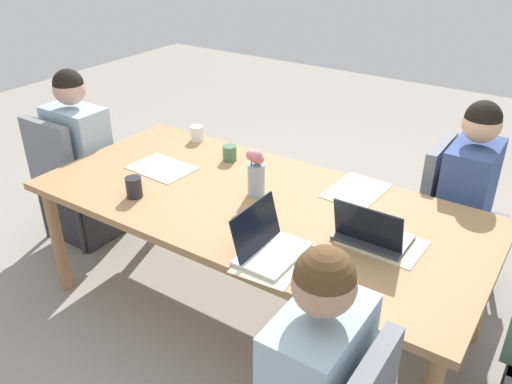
{
  "coord_description": "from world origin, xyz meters",
  "views": [
    {
      "loc": [
        1.3,
        -1.96,
        2.05
      ],
      "look_at": [
        0.0,
        0.0,
        0.78
      ],
      "focal_mm": 36.88,
      "sensor_mm": 36.0,
      "label": 1
    }
  ],
  "objects_px": {
    "laptop_near_left_far": "(267,245)",
    "laptop_head_right_left_near": "(371,234)",
    "person_head_left_right_near": "(83,168)",
    "coffee_mug_near_left": "(134,187)",
    "coffee_mug_near_right": "(197,133)",
    "dining_table": "(256,211)",
    "person_far_left_mid": "(462,214)",
    "coffee_mug_centre_left": "(230,153)",
    "chair_far_left_mid": "(451,210)",
    "flower_vase": "(256,172)",
    "chair_head_left_right_near": "(68,174)"
  },
  "relations": [
    {
      "from": "person_far_left_mid",
      "to": "person_head_left_right_near",
      "type": "xyz_separation_m",
      "value": [
        -2.28,
        -0.79,
        0.0
      ]
    },
    {
      "from": "coffee_mug_centre_left",
      "to": "coffee_mug_near_left",
      "type": "bearing_deg",
      "value": -102.54
    },
    {
      "from": "laptop_near_left_far",
      "to": "coffee_mug_centre_left",
      "type": "bearing_deg",
      "value": 135.66
    },
    {
      "from": "chair_far_left_mid",
      "to": "coffee_mug_centre_left",
      "type": "bearing_deg",
      "value": -154.7
    },
    {
      "from": "person_far_left_mid",
      "to": "laptop_near_left_far",
      "type": "relative_size",
      "value": 3.73
    },
    {
      "from": "person_head_left_right_near",
      "to": "chair_far_left_mid",
      "type": "bearing_deg",
      "value": 21.14
    },
    {
      "from": "dining_table",
      "to": "coffee_mug_near_right",
      "type": "bearing_deg",
      "value": 148.96
    },
    {
      "from": "dining_table",
      "to": "laptop_head_right_left_near",
      "type": "relative_size",
      "value": 7.31
    },
    {
      "from": "coffee_mug_near_left",
      "to": "laptop_near_left_far",
      "type": "bearing_deg",
      "value": -3.6
    },
    {
      "from": "person_head_left_right_near",
      "to": "flower_vase",
      "type": "bearing_deg",
      "value": 0.59
    },
    {
      "from": "laptop_near_left_far",
      "to": "laptop_head_right_left_near",
      "type": "xyz_separation_m",
      "value": [
        0.34,
        0.33,
        -0.0
      ]
    },
    {
      "from": "dining_table",
      "to": "chair_far_left_mid",
      "type": "distance_m",
      "value": 1.2
    },
    {
      "from": "chair_head_left_right_near",
      "to": "laptop_near_left_far",
      "type": "height_order",
      "value": "laptop_near_left_far"
    },
    {
      "from": "laptop_head_right_left_near",
      "to": "dining_table",
      "type": "bearing_deg",
      "value": 177.01
    },
    {
      "from": "dining_table",
      "to": "coffee_mug_centre_left",
      "type": "bearing_deg",
      "value": 141.19
    },
    {
      "from": "person_far_left_mid",
      "to": "coffee_mug_near_right",
      "type": "xyz_separation_m",
      "value": [
        -1.62,
        -0.37,
        0.25
      ]
    },
    {
      "from": "coffee_mug_centre_left",
      "to": "laptop_near_left_far",
      "type": "bearing_deg",
      "value": -44.34
    },
    {
      "from": "chair_far_left_mid",
      "to": "coffee_mug_near_left",
      "type": "relative_size",
      "value": 8.22
    },
    {
      "from": "coffee_mug_near_right",
      "to": "coffee_mug_near_left",
      "type": "bearing_deg",
      "value": -74.51
    },
    {
      "from": "laptop_near_left_far",
      "to": "coffee_mug_near_left",
      "type": "height_order",
      "value": "laptop_near_left_far"
    },
    {
      "from": "person_head_left_right_near",
      "to": "coffee_mug_near_left",
      "type": "xyz_separation_m",
      "value": [
        0.87,
        -0.35,
        0.26
      ]
    },
    {
      "from": "laptop_near_left_far",
      "to": "laptop_head_right_left_near",
      "type": "relative_size",
      "value": 1.0
    },
    {
      "from": "coffee_mug_near_right",
      "to": "laptop_head_right_left_near",
      "type": "bearing_deg",
      "value": -19.33
    },
    {
      "from": "dining_table",
      "to": "person_far_left_mid",
      "type": "relative_size",
      "value": 1.96
    },
    {
      "from": "person_far_left_mid",
      "to": "chair_head_left_right_near",
      "type": "bearing_deg",
      "value": -159.66
    },
    {
      "from": "dining_table",
      "to": "laptop_near_left_far",
      "type": "relative_size",
      "value": 7.31
    },
    {
      "from": "chair_head_left_right_near",
      "to": "coffee_mug_centre_left",
      "type": "relative_size",
      "value": 9.88
    },
    {
      "from": "dining_table",
      "to": "laptop_near_left_far",
      "type": "distance_m",
      "value": 0.49
    },
    {
      "from": "chair_far_left_mid",
      "to": "coffee_mug_near_right",
      "type": "xyz_separation_m",
      "value": [
        -1.54,
        -0.43,
        0.28
      ]
    },
    {
      "from": "chair_far_left_mid",
      "to": "flower_vase",
      "type": "relative_size",
      "value": 3.35
    },
    {
      "from": "chair_far_left_mid",
      "to": "laptop_head_right_left_near",
      "type": "xyz_separation_m",
      "value": [
        -0.14,
        -0.92,
        0.28
      ]
    },
    {
      "from": "person_far_left_mid",
      "to": "coffee_mug_near_right",
      "type": "bearing_deg",
      "value": -167.14
    },
    {
      "from": "person_far_left_mid",
      "to": "chair_far_left_mid",
      "type": "bearing_deg",
      "value": 141.24
    },
    {
      "from": "person_far_left_mid",
      "to": "laptop_near_left_far",
      "type": "distance_m",
      "value": 1.34
    },
    {
      "from": "coffee_mug_near_left",
      "to": "coffee_mug_centre_left",
      "type": "relative_size",
      "value": 1.2
    },
    {
      "from": "flower_vase",
      "to": "coffee_mug_near_right",
      "type": "xyz_separation_m",
      "value": [
        -0.73,
        0.41,
        -0.09
      ]
    },
    {
      "from": "laptop_head_right_left_near",
      "to": "coffee_mug_near_right",
      "type": "bearing_deg",
      "value": 160.67
    },
    {
      "from": "person_far_left_mid",
      "to": "chair_head_left_right_near",
      "type": "xyz_separation_m",
      "value": [
        -2.34,
        -0.87,
        -0.03
      ]
    },
    {
      "from": "person_far_left_mid",
      "to": "flower_vase",
      "type": "height_order",
      "value": "person_far_left_mid"
    },
    {
      "from": "flower_vase",
      "to": "dining_table",
      "type": "bearing_deg",
      "value": -56.93
    },
    {
      "from": "dining_table",
      "to": "chair_far_left_mid",
      "type": "bearing_deg",
      "value": 48.59
    },
    {
      "from": "person_far_left_mid",
      "to": "flower_vase",
      "type": "distance_m",
      "value": 1.23
    },
    {
      "from": "chair_far_left_mid",
      "to": "coffee_mug_near_left",
      "type": "xyz_separation_m",
      "value": [
        -1.33,
        -1.2,
        0.29
      ]
    },
    {
      "from": "person_head_left_right_near",
      "to": "coffee_mug_near_left",
      "type": "height_order",
      "value": "person_head_left_right_near"
    },
    {
      "from": "chair_head_left_right_near",
      "to": "coffee_mug_near_right",
      "type": "xyz_separation_m",
      "value": [
        0.72,
        0.5,
        0.28
      ]
    },
    {
      "from": "chair_far_left_mid",
      "to": "coffee_mug_centre_left",
      "type": "relative_size",
      "value": 9.88
    },
    {
      "from": "chair_head_left_right_near",
      "to": "coffee_mug_near_left",
      "type": "height_order",
      "value": "chair_head_left_right_near"
    },
    {
      "from": "coffee_mug_near_left",
      "to": "coffee_mug_near_right",
      "type": "xyz_separation_m",
      "value": [
        -0.21,
        0.77,
        -0.01
      ]
    },
    {
      "from": "chair_head_left_right_near",
      "to": "chair_far_left_mid",
      "type": "bearing_deg",
      "value": 22.27
    },
    {
      "from": "person_far_left_mid",
      "to": "coffee_mug_near_left",
      "type": "bearing_deg",
      "value": -140.92
    }
  ]
}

